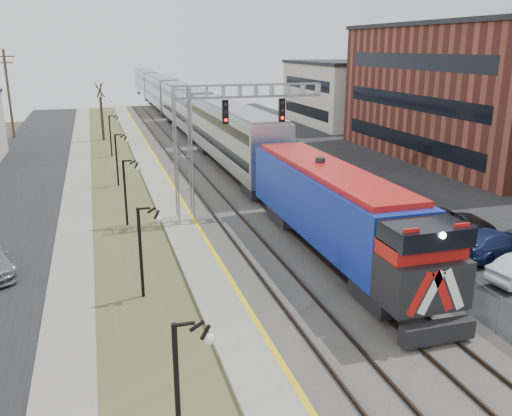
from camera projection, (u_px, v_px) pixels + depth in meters
name	position (u px, v px, depth m)	size (l,w,h in m)	color
street_west	(7.00, 204.00, 36.66)	(7.00, 120.00, 0.04)	black
sidewalk	(77.00, 199.00, 37.89)	(2.00, 120.00, 0.08)	gray
grass_median	(121.00, 196.00, 38.71)	(4.00, 120.00, 0.06)	#4B4E29
platform	(163.00, 191.00, 39.51)	(2.00, 120.00, 0.24)	gray
ballast_bed	(229.00, 187.00, 40.89)	(8.00, 120.00, 0.20)	#595651
parking_lot	(372.00, 177.00, 44.20)	(16.00, 120.00, 0.04)	black
platform_edge	(175.00, 189.00, 39.72)	(0.24, 120.00, 0.01)	gold
track_near	(203.00, 186.00, 40.29)	(1.58, 120.00, 0.15)	#2D2119
track_far	(248.00, 183.00, 41.25)	(1.58, 120.00, 0.15)	#2D2119
train	(181.00, 106.00, 69.59)	(3.00, 108.65, 5.33)	#122A99
signal_gantry	(211.00, 129.00, 32.12)	(9.00, 1.07, 8.15)	gray
lampposts	(140.00, 251.00, 22.81)	(0.14, 62.14, 4.00)	black
fence	(282.00, 174.00, 41.84)	(0.04, 120.00, 1.60)	gray
car_lot_c	(443.00, 223.00, 30.25)	(2.62, 5.69, 1.58)	black
car_lot_d	(492.00, 244.00, 27.30)	(2.03, 4.99, 1.45)	navy
car_lot_e	(343.00, 180.00, 40.03)	(1.95, 4.86, 1.65)	slate
car_lot_f	(293.00, 149.00, 52.47)	(1.64, 4.69, 1.55)	#0B3A19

